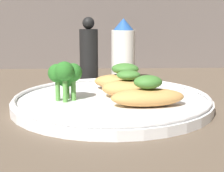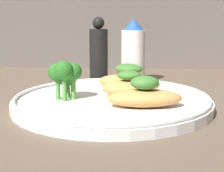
{
  "view_description": "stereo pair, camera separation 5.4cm",
  "coord_description": "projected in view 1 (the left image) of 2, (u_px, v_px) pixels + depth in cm",
  "views": [
    {
      "loc": [
        -2.01,
        -52.75,
        14.12
      ],
      "look_at": [
        0.0,
        0.0,
        3.4
      ],
      "focal_mm": 55.0,
      "sensor_mm": 36.0,
      "label": 1
    },
    {
      "loc": [
        3.37,
        -52.68,
        14.12
      ],
      "look_at": [
        0.0,
        0.0,
        3.4
      ],
      "focal_mm": 55.0,
      "sensor_mm": 36.0,
      "label": 2
    }
  ],
  "objects": [
    {
      "name": "ground_plane",
      "position": [
        112.0,
        110.0,
        0.55
      ],
      "size": [
        180.0,
        180.0,
        1.0
      ],
      "primitive_type": "cube",
      "color": "brown"
    },
    {
      "name": "plate",
      "position": [
        112.0,
        101.0,
        0.54
      ],
      "size": [
        31.35,
        31.35,
        2.0
      ],
      "color": "white",
      "rests_on": "ground_plane"
    },
    {
      "name": "grilled_meat_front",
      "position": [
        148.0,
        95.0,
        0.49
      ],
      "size": [
        11.14,
        5.57,
        4.51
      ],
      "color": "tan",
      "rests_on": "plate"
    },
    {
      "name": "grilled_meat_middle",
      "position": [
        128.0,
        87.0,
        0.55
      ],
      "size": [
        9.01,
        5.73,
        4.37
      ],
      "color": "tan",
      "rests_on": "plate"
    },
    {
      "name": "grilled_meat_back",
      "position": [
        125.0,
        80.0,
        0.6
      ],
      "size": [
        12.33,
        8.64,
        4.78
      ],
      "color": "tan",
      "rests_on": "plate"
    },
    {
      "name": "broccoli_bunch",
      "position": [
        65.0,
        75.0,
        0.52
      ],
      "size": [
        5.2,
        5.66,
        6.2
      ],
      "color": "#569942",
      "rests_on": "plate"
    },
    {
      "name": "sauce_bottle",
      "position": [
        123.0,
        52.0,
        0.73
      ],
      "size": [
        5.09,
        5.09,
        13.8
      ],
      "color": "white",
      "rests_on": "ground_plane"
    },
    {
      "name": "pepper_grinder",
      "position": [
        89.0,
        54.0,
        0.73
      ],
      "size": [
        3.93,
        3.93,
        14.06
      ],
      "color": "black",
      "rests_on": "ground_plane"
    }
  ]
}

